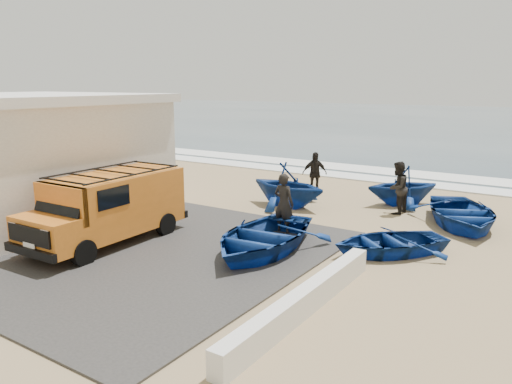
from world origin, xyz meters
The scene contains 16 objects.
ground centered at (0.00, 0.00, 0.00)m, with size 160.00×160.00×0.00m, color tan.
slab centered at (-2.00, -2.00, 0.03)m, with size 12.00×10.00×0.05m, color #393735.
ocean centered at (0.00, 56.00, 0.00)m, with size 180.00×88.00×0.01m, color #385166.
surf_line centered at (0.00, 12.00, 0.03)m, with size 180.00×1.60×0.06m, color white.
surf_wash centered at (0.00, 14.50, 0.02)m, with size 180.00×2.20×0.04m, color white.
building centered at (-7.50, -2.00, 2.16)m, with size 8.40×9.40×4.30m.
parapet centered at (5.00, -3.00, 0.28)m, with size 0.35×6.00×0.55m, color silver.
van centered at (-2.06, -2.00, 1.16)m, with size 2.15×5.08×2.15m.
boat_near_left centered at (2.19, -0.25, 0.46)m, with size 3.15×4.41×0.91m, color navy.
boat_near_right centered at (5.22, 1.61, 0.34)m, with size 2.35×3.28×0.68m, color navy.
boat_mid_left centered at (0.10, 4.83, 0.85)m, with size 2.80×3.24×1.71m, color navy.
boat_mid_right centered at (6.30, 5.66, 0.44)m, with size 3.05×4.27×0.88m, color navy.
boat_far_left centered at (3.72, 7.54, 0.77)m, with size 2.53×2.93×1.54m, color navy.
fisherman_front centered at (1.76, 1.70, 0.97)m, with size 0.70×0.46×1.93m, color black.
fisherman_middle centered at (3.98, 6.08, 0.96)m, with size 0.93×0.73×1.92m, color black.
fisherman_back centered at (0.01, 7.29, 0.92)m, with size 1.08×0.45×1.84m, color black.
Camera 1 is at (9.44, -11.54, 4.68)m, focal length 35.00 mm.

